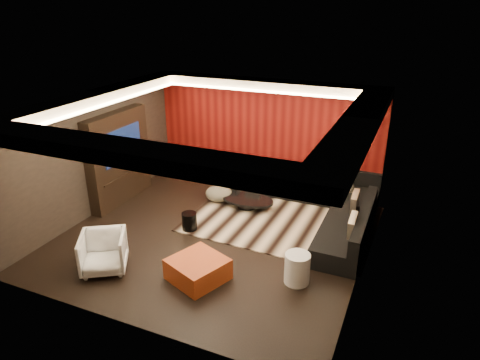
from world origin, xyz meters
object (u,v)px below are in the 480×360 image
at_px(white_side_table, 297,268).
at_px(sectional_sofa, 318,201).
at_px(drum_stool, 189,221).
at_px(orange_ottoman, 198,269).
at_px(coffee_table, 247,202).
at_px(armchair, 103,252).

xyz_separation_m(white_side_table, sectional_sofa, (-0.31, 2.82, -0.02)).
height_order(drum_stool, orange_ottoman, drum_stool).
distance_m(orange_ottoman, sectional_sofa, 3.66).
xyz_separation_m(coffee_table, armchair, (-1.43, -3.39, 0.23)).
relative_size(white_side_table, armchair, 0.70).
distance_m(white_side_table, sectional_sofa, 2.83).
xyz_separation_m(coffee_table, sectional_sofa, (1.60, 0.45, 0.13)).
bearing_deg(sectional_sofa, drum_stool, -140.04).
xyz_separation_m(coffee_table, drum_stool, (-0.73, -1.50, 0.08)).
bearing_deg(armchair, sectional_sofa, 19.93).
xyz_separation_m(orange_ottoman, sectional_sofa, (1.32, 3.42, 0.07)).
relative_size(coffee_table, drum_stool, 3.41).
relative_size(coffee_table, armchair, 1.62).
xyz_separation_m(armchair, sectional_sofa, (3.02, 3.84, -0.10)).
bearing_deg(drum_stool, orange_ottoman, -55.71).
distance_m(drum_stool, sectional_sofa, 3.03).
bearing_deg(orange_ottoman, sectional_sofa, 68.86).
bearing_deg(drum_stool, sectional_sofa, 39.96).
distance_m(coffee_table, drum_stool, 1.66).
bearing_deg(armchair, drum_stool, 37.85).
xyz_separation_m(orange_ottoman, armchair, (-1.70, -0.42, 0.17)).
bearing_deg(coffee_table, orange_ottoman, -84.67).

